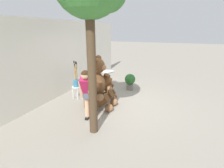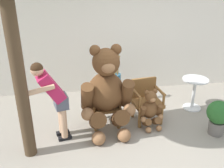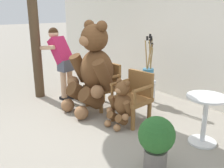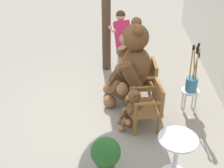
{
  "view_description": "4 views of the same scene",
  "coord_description": "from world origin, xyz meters",
  "px_view_note": "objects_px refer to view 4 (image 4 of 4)",
  "views": [
    {
      "loc": [
        -5.19,
        -1.94,
        2.47
      ],
      "look_at": [
        -0.04,
        0.18,
        0.71
      ],
      "focal_mm": 28.0,
      "sensor_mm": 36.0,
      "label": 1
    },
    {
      "loc": [
        -0.94,
        -3.64,
        2.78
      ],
      "look_at": [
        -0.31,
        0.61,
        0.9
      ],
      "focal_mm": 40.0,
      "sensor_mm": 36.0,
      "label": 2
    },
    {
      "loc": [
        3.38,
        -1.97,
        1.87
      ],
      "look_at": [
        -0.06,
        0.65,
        0.57
      ],
      "focal_mm": 40.0,
      "sensor_mm": 36.0,
      "label": 3
    },
    {
      "loc": [
        4.9,
        0.18,
        3.57
      ],
      "look_at": [
        0.39,
        0.11,
        0.86
      ],
      "focal_mm": 50.0,
      "sensor_mm": 36.0,
      "label": 4
    }
  ],
  "objects_px": {
    "person_visitor": "(123,41)",
    "wooden_chair_right": "(149,105)",
    "teddy_bear_small": "(132,109)",
    "brush_bucket": "(192,81)",
    "white_stool": "(190,95)",
    "round_side_table": "(176,153)",
    "teddy_bear_large": "(132,64)",
    "wooden_chair_left": "(145,80)",
    "potted_plant": "(106,155)"
  },
  "relations": [
    {
      "from": "round_side_table",
      "to": "wooden_chair_right",
      "type": "bearing_deg",
      "value": -166.0
    },
    {
      "from": "brush_bucket",
      "to": "potted_plant",
      "type": "height_order",
      "value": "brush_bucket"
    },
    {
      "from": "person_visitor",
      "to": "wooden_chair_right",
      "type": "bearing_deg",
      "value": 13.54
    },
    {
      "from": "teddy_bear_large",
      "to": "wooden_chair_left",
      "type": "bearing_deg",
      "value": 91.67
    },
    {
      "from": "round_side_table",
      "to": "wooden_chair_left",
      "type": "bearing_deg",
      "value": -171.79
    },
    {
      "from": "potted_plant",
      "to": "teddy_bear_large",
      "type": "bearing_deg",
      "value": 167.76
    },
    {
      "from": "wooden_chair_left",
      "to": "white_stool",
      "type": "xyz_separation_m",
      "value": [
        0.36,
        0.83,
        -0.11
      ]
    },
    {
      "from": "teddy_bear_small",
      "to": "wooden_chair_right",
      "type": "bearing_deg",
      "value": 92.42
    },
    {
      "from": "wooden_chair_right",
      "to": "white_stool",
      "type": "relative_size",
      "value": 1.87
    },
    {
      "from": "brush_bucket",
      "to": "wooden_chair_right",
      "type": "bearing_deg",
      "value": -59.43
    },
    {
      "from": "wooden_chair_left",
      "to": "teddy_bear_small",
      "type": "bearing_deg",
      "value": -18.2
    },
    {
      "from": "wooden_chair_right",
      "to": "teddy_bear_small",
      "type": "bearing_deg",
      "value": -87.58
    },
    {
      "from": "person_visitor",
      "to": "round_side_table",
      "type": "distance_m",
      "value": 3.1
    },
    {
      "from": "teddy_bear_large",
      "to": "person_visitor",
      "type": "xyz_separation_m",
      "value": [
        -0.96,
        -0.16,
        0.08
      ]
    },
    {
      "from": "wooden_chair_right",
      "to": "round_side_table",
      "type": "distance_m",
      "value": 1.21
    },
    {
      "from": "wooden_chair_right",
      "to": "teddy_bear_large",
      "type": "bearing_deg",
      "value": -162.15
    },
    {
      "from": "brush_bucket",
      "to": "round_side_table",
      "type": "relative_size",
      "value": 1.32
    },
    {
      "from": "teddy_bear_large",
      "to": "teddy_bear_small",
      "type": "xyz_separation_m",
      "value": [
        0.86,
        -0.01,
        -0.44
      ]
    },
    {
      "from": "teddy_bear_large",
      "to": "round_side_table",
      "type": "bearing_deg",
      "value": 15.63
    },
    {
      "from": "person_visitor",
      "to": "white_stool",
      "type": "height_order",
      "value": "person_visitor"
    },
    {
      "from": "wooden_chair_right",
      "to": "round_side_table",
      "type": "xyz_separation_m",
      "value": [
        1.18,
        0.29,
        -0.01
      ]
    },
    {
      "from": "wooden_chair_right",
      "to": "round_side_table",
      "type": "relative_size",
      "value": 1.19
    },
    {
      "from": "wooden_chair_left",
      "to": "white_stool",
      "type": "relative_size",
      "value": 1.87
    },
    {
      "from": "potted_plant",
      "to": "wooden_chair_left",
      "type": "bearing_deg",
      "value": 160.73
    },
    {
      "from": "teddy_bear_small",
      "to": "potted_plant",
      "type": "bearing_deg",
      "value": -20.05
    },
    {
      "from": "teddy_bear_small",
      "to": "wooden_chair_left",
      "type": "bearing_deg",
      "value": 161.8
    },
    {
      "from": "brush_bucket",
      "to": "person_visitor",
      "type": "bearing_deg",
      "value": -136.1
    },
    {
      "from": "wooden_chair_right",
      "to": "white_stool",
      "type": "xyz_separation_m",
      "value": [
        -0.49,
        0.83,
        -0.11
      ]
    },
    {
      "from": "person_visitor",
      "to": "teddy_bear_large",
      "type": "bearing_deg",
      "value": 9.6
    },
    {
      "from": "person_visitor",
      "to": "round_side_table",
      "type": "relative_size",
      "value": 2.09
    },
    {
      "from": "teddy_bear_small",
      "to": "brush_bucket",
      "type": "height_order",
      "value": "brush_bucket"
    },
    {
      "from": "teddy_bear_large",
      "to": "brush_bucket",
      "type": "height_order",
      "value": "teddy_bear_large"
    },
    {
      "from": "teddy_bear_large",
      "to": "wooden_chair_right",
      "type": "bearing_deg",
      "value": 17.85
    },
    {
      "from": "wooden_chair_left",
      "to": "brush_bucket",
      "type": "bearing_deg",
      "value": 66.34
    },
    {
      "from": "wooden_chair_left",
      "to": "teddy_bear_large",
      "type": "height_order",
      "value": "teddy_bear_large"
    },
    {
      "from": "wooden_chair_left",
      "to": "wooden_chair_right",
      "type": "relative_size",
      "value": 1.0
    },
    {
      "from": "teddy_bear_small",
      "to": "potted_plant",
      "type": "height_order",
      "value": "teddy_bear_small"
    },
    {
      "from": "white_stool",
      "to": "brush_bucket",
      "type": "bearing_deg",
      "value": 27.39
    },
    {
      "from": "person_visitor",
      "to": "brush_bucket",
      "type": "xyz_separation_m",
      "value": [
        1.31,
        1.26,
        -0.23
      ]
    },
    {
      "from": "person_visitor",
      "to": "brush_bucket",
      "type": "bearing_deg",
      "value": 43.9
    },
    {
      "from": "wooden_chair_right",
      "to": "potted_plant",
      "type": "bearing_deg",
      "value": -30.98
    },
    {
      "from": "teddy_bear_small",
      "to": "brush_bucket",
      "type": "relative_size",
      "value": 0.83
    },
    {
      "from": "wooden_chair_left",
      "to": "brush_bucket",
      "type": "relative_size",
      "value": 0.91
    },
    {
      "from": "wooden_chair_right",
      "to": "person_visitor",
      "type": "bearing_deg",
      "value": -166.46
    },
    {
      "from": "brush_bucket",
      "to": "wooden_chair_left",
      "type": "bearing_deg",
      "value": -113.66
    },
    {
      "from": "teddy_bear_small",
      "to": "white_stool",
      "type": "relative_size",
      "value": 1.72
    },
    {
      "from": "teddy_bear_large",
      "to": "brush_bucket",
      "type": "bearing_deg",
      "value": 72.12
    },
    {
      "from": "wooden_chair_right",
      "to": "potted_plant",
      "type": "distance_m",
      "value": 1.39
    },
    {
      "from": "white_stool",
      "to": "potted_plant",
      "type": "xyz_separation_m",
      "value": [
        1.68,
        -1.54,
        0.04
      ]
    },
    {
      "from": "potted_plant",
      "to": "round_side_table",
      "type": "bearing_deg",
      "value": 90.63
    }
  ]
}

